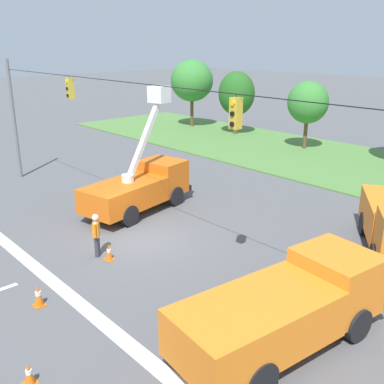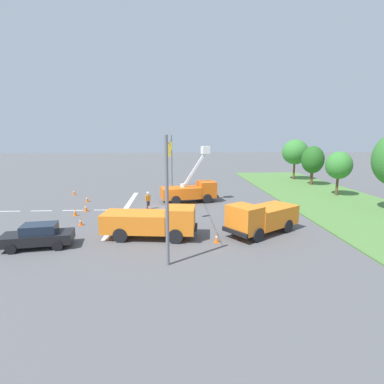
% 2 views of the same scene
% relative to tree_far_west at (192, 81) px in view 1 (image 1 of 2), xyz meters
% --- Properties ---
extents(ground_plane, '(200.00, 200.00, 0.00)m').
position_rel_tree_far_west_xyz_m(ground_plane, '(18.78, -19.89, -4.54)').
color(ground_plane, '#565659').
extents(grass_verge, '(56.00, 12.00, 0.10)m').
position_rel_tree_far_west_xyz_m(grass_verge, '(18.78, -1.89, -4.49)').
color(grass_verge, '#517F3D').
rests_on(grass_verge, ground).
extents(lane_markings, '(17.60, 15.25, 0.01)m').
position_rel_tree_far_west_xyz_m(lane_markings, '(18.78, -25.86, -4.53)').
color(lane_markings, silver).
rests_on(lane_markings, ground).
extents(signal_gantry, '(26.20, 0.33, 7.20)m').
position_rel_tree_far_west_xyz_m(signal_gantry, '(18.75, -19.89, -0.29)').
color(signal_gantry, slate).
rests_on(signal_gantry, ground).
extents(tree_far_west, '(4.20, 4.08, 6.54)m').
position_rel_tree_far_west_xyz_m(tree_far_west, '(0.00, 0.00, 0.00)').
color(tree_far_west, brown).
rests_on(tree_far_west, ground).
extents(tree_west, '(3.40, 3.11, 5.69)m').
position_rel_tree_far_west_xyz_m(tree_west, '(5.55, 0.40, -0.82)').
color(tree_west, brown).
rests_on(tree_west, ground).
extents(tree_centre, '(3.21, 2.97, 5.33)m').
position_rel_tree_far_west_xyz_m(tree_centre, '(13.42, -0.10, -0.84)').
color(tree_centre, brown).
rests_on(tree_centre, ground).
extents(utility_truck_bucket_lift, '(3.39, 6.36, 6.04)m').
position_rel_tree_far_west_xyz_m(utility_truck_bucket_lift, '(15.69, -17.72, -3.22)').
color(utility_truck_bucket_lift, orange).
rests_on(utility_truck_bucket_lift, ground).
extents(utility_truck_support_near, '(3.07, 6.84, 2.25)m').
position_rel_tree_far_west_xyz_m(utility_truck_support_near, '(27.15, -21.11, -3.34)').
color(utility_truck_support_near, orange).
rests_on(utility_truck_support_near, ground).
extents(road_worker, '(0.52, 0.46, 1.77)m').
position_rel_tree_far_west_xyz_m(road_worker, '(18.77, -22.10, -3.54)').
color(road_worker, '#383842').
rests_on(road_worker, ground).
extents(traffic_cone_foreground_left, '(0.36, 0.36, 0.78)m').
position_rel_tree_far_west_xyz_m(traffic_cone_foreground_left, '(20.63, -25.39, -4.15)').
color(traffic_cone_foreground_left, orange).
rests_on(traffic_cone_foreground_left, ground).
extents(traffic_cone_near_bucket, '(0.36, 0.36, 0.67)m').
position_rel_tree_far_west_xyz_m(traffic_cone_near_bucket, '(23.87, -27.09, -4.21)').
color(traffic_cone_near_bucket, orange).
rests_on(traffic_cone_near_bucket, ground).
extents(traffic_cone_lane_edge_b, '(0.36, 0.36, 0.69)m').
position_rel_tree_far_west_xyz_m(traffic_cone_lane_edge_b, '(19.38, -21.96, -4.20)').
color(traffic_cone_lane_edge_b, orange).
rests_on(traffic_cone_lane_edge_b, ground).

